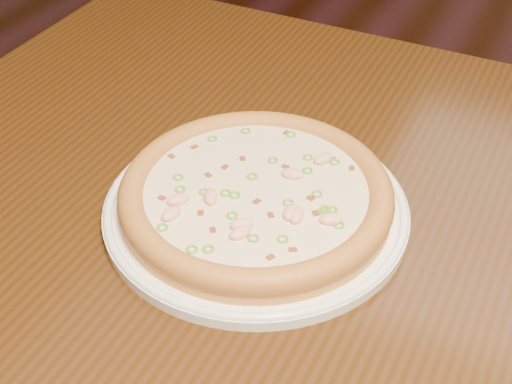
% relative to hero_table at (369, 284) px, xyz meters
% --- Properties ---
extents(hero_table, '(1.20, 0.80, 0.75)m').
position_rel_hero_table_xyz_m(hero_table, '(0.00, 0.00, 0.00)').
color(hero_table, black).
rests_on(hero_table, ground).
extents(plate, '(0.32, 0.32, 0.02)m').
position_rel_hero_table_xyz_m(plate, '(-0.12, -0.05, 0.11)').
color(plate, white).
rests_on(plate, hero_table).
extents(pizza, '(0.29, 0.29, 0.03)m').
position_rel_hero_table_xyz_m(pizza, '(-0.12, -0.05, 0.13)').
color(pizza, gold).
rests_on(pizza, plate).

